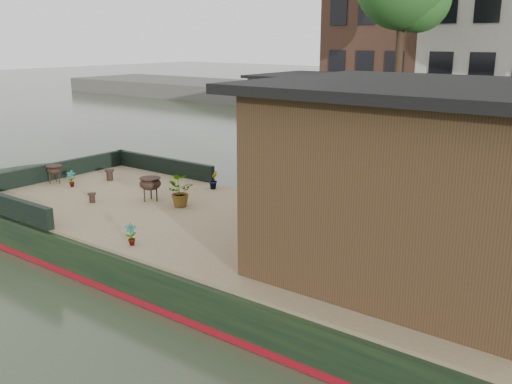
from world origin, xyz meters
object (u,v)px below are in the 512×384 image
Objects in this scene: potted_plant_a at (71,179)px; dinghy at (299,129)px; brazier_front at (151,189)px; brazier_rear at (55,174)px; bicycle at (316,191)px; cabin at (421,179)px.

potted_plant_a is 0.09× the size of dinghy.
brazier_front reaches higher than brazier_rear.
dinghy is (-6.80, 9.92, -0.87)m from bicycle.
potted_plant_a is at bearing -139.10° from dinghy.
brazier_front is 1.17× the size of brazier_rear.
brazier_rear is 0.11× the size of dinghy.
cabin is 13.93m from dinghy.
potted_plant_a is 0.76× the size of brazier_front.
potted_plant_a reaches higher than dinghy.
brazier_front is at bearing 7.70° from potted_plant_a.
cabin is 1.79× the size of bicycle.
dinghy is at bearing 129.37° from cabin.
bicycle is 3.29m from brazier_front.
dinghy is (-3.58, 10.51, -0.50)m from brazier_front.
cabin is 7.86m from brazier_rear.
cabin reaches higher than dinghy.
potted_plant_a is (-5.27, -0.86, -0.42)m from bicycle.
bicycle is 5.92× the size of brazier_rear.
potted_plant_a is at bearing 107.08° from bicycle.
bicycle is 5.88m from brazier_rear.
brazier_rear is at bearing -177.32° from potted_plant_a.
cabin reaches higher than brazier_front.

